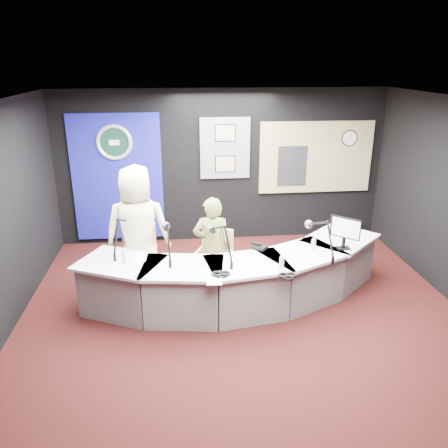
{
  "coord_description": "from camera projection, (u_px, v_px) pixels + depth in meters",
  "views": [
    {
      "loc": [
        -0.82,
        -5.05,
        3.28
      ],
      "look_at": [
        -0.2,
        0.8,
        1.1
      ],
      "focal_mm": 36.0,
      "sensor_mm": 36.0,
      "label": 1
    }
  ],
  "objects": [
    {
      "name": "ground",
      "position": [
        245.0,
        322.0,
        5.93
      ],
      "size": [
        6.0,
        6.0,
        0.0
      ],
      "primitive_type": "plane",
      "color": "black",
      "rests_on": "ground"
    },
    {
      "name": "ceiling",
      "position": [
        250.0,
        104.0,
        4.96
      ],
      "size": [
        6.0,
        6.0,
        0.02
      ],
      "primitive_type": "cube",
      "color": "silver",
      "rests_on": "ground"
    },
    {
      "name": "wall_back",
      "position": [
        222.0,
        167.0,
        8.24
      ],
      "size": [
        6.0,
        0.02,
        2.8
      ],
      "primitive_type": "cube",
      "color": "black",
      "rests_on": "ground"
    },
    {
      "name": "wall_front",
      "position": [
        326.0,
        397.0,
        2.65
      ],
      "size": [
        6.0,
        0.02,
        2.8
      ],
      "primitive_type": "cube",
      "color": "black",
      "rests_on": "ground"
    },
    {
      "name": "broadcast_desk",
      "position": [
        236.0,
        278.0,
        6.31
      ],
      "size": [
        4.5,
        1.9,
        0.75
      ],
      "primitive_type": null,
      "color": "silver",
      "rests_on": "ground"
    },
    {
      "name": "backdrop_panel",
      "position": [
        118.0,
        178.0,
        8.08
      ],
      "size": [
        1.6,
        0.05,
        2.3
      ],
      "primitive_type": "cube",
      "color": "navy",
      "rests_on": "wall_back"
    },
    {
      "name": "agency_seal",
      "position": [
        114.0,
        142.0,
        7.81
      ],
      "size": [
        0.63,
        0.07,
        0.63
      ],
      "primitive_type": "torus",
      "rotation": [
        1.57,
        0.0,
        0.0
      ],
      "color": "silver",
      "rests_on": "backdrop_panel"
    },
    {
      "name": "seal_center",
      "position": [
        114.0,
        142.0,
        7.82
      ],
      "size": [
        0.48,
        0.01,
        0.48
      ],
      "primitive_type": "cylinder",
      "rotation": [
        1.57,
        0.0,
        0.0
      ],
      "color": "black",
      "rests_on": "backdrop_panel"
    },
    {
      "name": "pinboard",
      "position": [
        225.0,
        148.0,
        8.1
      ],
      "size": [
        0.9,
        0.04,
        1.1
      ],
      "primitive_type": "cube",
      "color": "slate",
      "rests_on": "wall_back"
    },
    {
      "name": "framed_photo_upper",
      "position": [
        225.0,
        133.0,
        7.97
      ],
      "size": [
        0.34,
        0.02,
        0.27
      ],
      "primitive_type": "cube",
      "color": "gray",
      "rests_on": "pinboard"
    },
    {
      "name": "framed_photo_lower",
      "position": [
        225.0,
        164.0,
        8.17
      ],
      "size": [
        0.34,
        0.02,
        0.27
      ],
      "primitive_type": "cube",
      "color": "gray",
      "rests_on": "pinboard"
    },
    {
      "name": "booth_window_frame",
      "position": [
        316.0,
        157.0,
        8.34
      ],
      "size": [
        2.12,
        0.06,
        1.32
      ],
      "primitive_type": "cube",
      "color": "tan",
      "rests_on": "wall_back"
    },
    {
      "name": "booth_glow",
      "position": [
        316.0,
        157.0,
        8.33
      ],
      "size": [
        2.0,
        0.02,
        1.2
      ],
      "primitive_type": "cube",
      "color": "beige",
      "rests_on": "booth_window_frame"
    },
    {
      "name": "equipment_rack",
      "position": [
        292.0,
        166.0,
        8.31
      ],
      "size": [
        0.55,
        0.02,
        0.75
      ],
      "primitive_type": "cube",
      "color": "black",
      "rests_on": "booth_window_frame"
    },
    {
      "name": "wall_clock",
      "position": [
        349.0,
        138.0,
        8.25
      ],
      "size": [
        0.28,
        0.01,
        0.28
      ],
      "primitive_type": "cylinder",
      "rotation": [
        1.57,
        0.0,
        0.0
      ],
      "color": "white",
      "rests_on": "booth_window_frame"
    },
    {
      "name": "armchair_left",
      "position": [
        140.0,
        259.0,
        6.59
      ],
      "size": [
        0.58,
        0.58,
        1.03
      ],
      "primitive_type": null,
      "rotation": [
        0.0,
        0.0,
        0.01
      ],
      "color": "tan",
      "rests_on": "ground"
    },
    {
      "name": "armchair_right",
      "position": [
        212.0,
        262.0,
        6.49
      ],
      "size": [
        0.76,
        0.76,
        1.01
      ],
      "primitive_type": null,
      "rotation": [
        0.0,
        0.0,
        -0.45
      ],
      "color": "tan",
      "rests_on": "ground"
    },
    {
      "name": "draped_jacket",
      "position": [
        140.0,
        245.0,
        6.79
      ],
      "size": [
        0.5,
        0.11,
        0.7
      ],
      "primitive_type": "cube",
      "rotation": [
        0.0,
        0.0,
        0.01
      ],
      "color": "slate",
      "rests_on": "armchair_left"
    },
    {
      "name": "person_man",
      "position": [
        138.0,
        231.0,
        6.44
      ],
      "size": [
        0.95,
        0.64,
        1.91
      ],
      "primitive_type": "imported",
      "rotation": [
        0.0,
        0.0,
        3.18
      ],
      "color": "#F6E8C4",
      "rests_on": "ground"
    },
    {
      "name": "person_woman",
      "position": [
        212.0,
        247.0,
        6.41
      ],
      "size": [
        0.58,
        0.41,
        1.49
      ],
      "primitive_type": "imported",
      "rotation": [
        0.0,
        0.0,
        3.04
      ],
      "color": "olive",
      "rests_on": "ground"
    },
    {
      "name": "computer_monitor",
      "position": [
        345.0,
        228.0,
        6.23
      ],
      "size": [
        0.38,
        0.35,
        0.33
      ],
      "primitive_type": "cube",
      "rotation": [
        0.0,
        0.0,
        -0.75
      ],
      "color": "black",
      "rests_on": "broadcast_desk"
    },
    {
      "name": "desk_phone",
      "position": [
        259.0,
        247.0,
        6.33
      ],
      "size": [
        0.25,
        0.25,
        0.05
      ],
      "primitive_type": "cube",
      "rotation": [
        0.0,
        0.0,
        -0.65
      ],
      "color": "black",
      "rests_on": "broadcast_desk"
    },
    {
      "name": "headphones_near",
      "position": [
        287.0,
        275.0,
        5.52
      ],
      "size": [
        0.21,
        0.21,
        0.03
      ],
      "primitive_type": "torus",
      "color": "black",
      "rests_on": "broadcast_desk"
    },
    {
      "name": "headphones_far",
      "position": [
        221.0,
        274.0,
        5.56
      ],
      "size": [
        0.22,
        0.22,
        0.04
      ],
      "primitive_type": "torus",
      "color": "black",
      "rests_on": "broadcast_desk"
    },
    {
      "name": "paper_stack",
      "position": [
        139.0,
        257.0,
        6.06
      ],
      "size": [
        0.22,
        0.3,
        0.0
      ],
      "primitive_type": "cube",
      "rotation": [
        0.0,
        0.0,
        -0.05
      ],
      "color": "white",
      "rests_on": "broadcast_desk"
    },
    {
      "name": "notepad",
      "position": [
        214.0,
        280.0,
        5.44
      ],
      "size": [
        0.2,
        0.28,
        0.0
      ],
      "primitive_type": "cube",
      "rotation": [
        0.0,
        0.0,
        -0.07
      ],
      "color": "white",
      "rests_on": "broadcast_desk"
    },
    {
      "name": "boom_mic_a",
      "position": [
        123.0,
        232.0,
        6.14
      ],
      "size": [
        0.32,
        0.71,
        0.6
      ],
      "primitive_type": null,
      "color": "black",
      "rests_on": "broadcast_desk"
    },
    {
      "name": "boom_mic_b",
      "position": [
        168.0,
        237.0,
        5.95
      ],
      "size": [
        0.17,
        0.74,
        0.6
      ],
      "primitive_type": null,
      "color": "black",
      "rests_on": "broadcast_desk"
    },
    {
      "name": "boom_mic_c",
      "position": [
        220.0,
        239.0,
        5.88
      ],
      "size": [
        0.35,
        0.7,
        0.6
      ],
      "primitive_type": null,
      "color": "black",
      "rests_on": "broadcast_desk"
    },
    {
      "name": "boom_mic_d",
      "position": [
        321.0,
        234.0,
        6.04
      ],
      "size": [
        0.29,
        0.72,
        0.6
      ],
      "primitive_type": null,
      "color": "black",
      "rests_on": "broadcast_desk"
    },
    {
      "name": "water_bottles",
      "position": [
        223.0,
        256.0,
        5.88
      ],
      "size": [
        2.65,
        0.61,
        0.18
      ],
      "primitive_type": null,
      "color": "silver",
      "rests_on": "broadcast_desk"
    }
  ]
}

